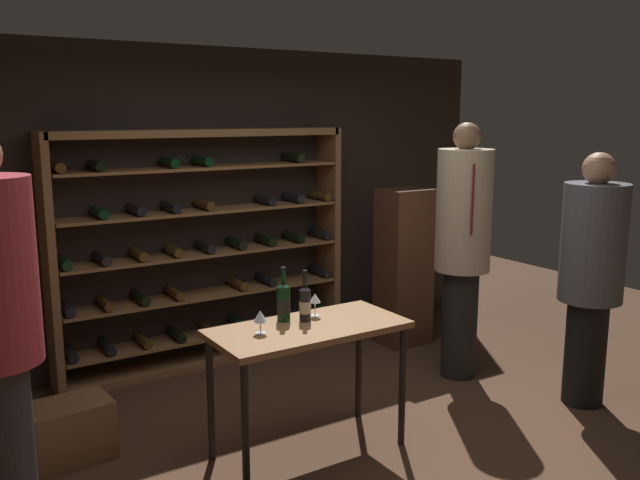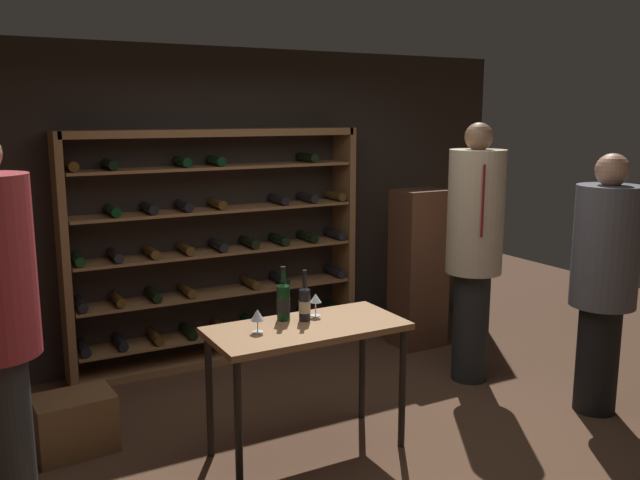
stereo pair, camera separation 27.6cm
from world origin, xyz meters
TOP-DOWN VIEW (x-y plane):
  - ground_plane at (0.00, 0.00)m, footprint 10.38×10.38m
  - back_wall at (0.00, 2.19)m, footprint 5.69×0.10m
  - wine_rack at (-0.19, 1.98)m, footprint 2.54×0.32m
  - tasting_table at (-0.27, 0.17)m, footprint 1.22×0.58m
  - person_guest_blue_shirt at (1.83, -0.29)m, footprint 0.45×0.45m
  - person_guest_plum_blouse at (1.42, 0.59)m, footprint 0.43×0.43m
  - wine_crate at (-1.56, 0.88)m, footprint 0.50×0.37m
  - display_cabinet at (1.56, 1.47)m, footprint 0.44×0.36m
  - wine_bottle_gold_foil at (-0.24, 0.27)m, footprint 0.08×0.08m
  - wine_bottle_black_capsule at (-0.35, 0.34)m, footprint 0.09×0.09m
  - wine_glass_stemmed_center at (-0.13, 0.32)m, footprint 0.07×0.07m
  - wine_glass_stemmed_left at (-0.59, 0.19)m, footprint 0.08×0.08m

SIDE VIEW (x-z plane):
  - ground_plane at x=0.00m, z-range 0.00..0.00m
  - wine_crate at x=-1.56m, z-range 0.00..0.37m
  - display_cabinet at x=1.56m, z-range 0.00..1.45m
  - tasting_table at x=-0.27m, z-range 0.32..1.15m
  - wine_glass_stemmed_left at x=-0.59m, z-range 0.86..1.00m
  - wine_glass_stemmed_center at x=-0.13m, z-range 0.87..1.02m
  - wine_bottle_gold_foil at x=-0.24m, z-range 0.78..1.11m
  - wine_bottle_black_capsule at x=-0.35m, z-range 0.78..1.13m
  - wine_rack at x=-0.19m, z-range -0.02..1.97m
  - person_guest_blue_shirt at x=1.83m, z-range 0.09..1.94m
  - person_guest_plum_blouse at x=1.42m, z-range 0.11..2.16m
  - back_wall at x=0.00m, z-range 0.00..2.67m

